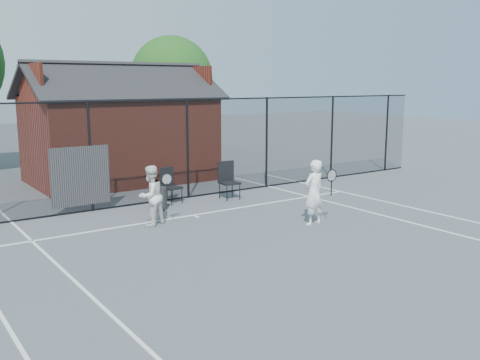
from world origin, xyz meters
TOP-DOWN VIEW (x-y plane):
  - ground at (0.00, 0.00)m, footprint 80.00×80.00m
  - court_lines at (0.00, -1.32)m, footprint 11.02×18.00m
  - fence at (-0.30, 5.00)m, footprint 22.04×3.00m
  - clubhouse at (0.50, 9.00)m, footprint 6.50×4.36m
  - tree_right at (5.50, 14.50)m, footprint 3.97×3.97m
  - player_front at (1.99, 0.49)m, footprint 0.74×0.56m
  - player_back at (-1.34, 2.71)m, footprint 0.88×0.78m
  - chair_left at (0.22, 4.60)m, footprint 0.60×0.62m
  - chair_right at (1.91, 4.10)m, footprint 0.57×0.59m
  - waste_bin at (-0.43, 4.10)m, footprint 0.52×0.52m

SIDE VIEW (x-z plane):
  - ground at x=0.00m, z-range 0.00..0.00m
  - court_lines at x=0.00m, z-range 0.00..0.01m
  - waste_bin at x=-0.43m, z-range 0.00..0.63m
  - chair_left at x=0.22m, z-range 0.00..1.02m
  - chair_right at x=1.91m, z-range 0.00..1.11m
  - player_back at x=-1.34m, z-range 0.00..1.49m
  - player_front at x=1.99m, z-range 0.00..1.62m
  - fence at x=-0.30m, z-range -0.05..2.95m
  - clubhouse at x=0.50m, z-range -0.49..3.70m
  - tree_right at x=5.50m, z-range 0.86..6.56m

